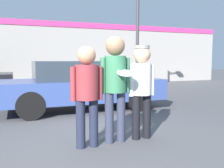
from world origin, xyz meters
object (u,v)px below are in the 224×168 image
at_px(person_left, 87,88).
at_px(person_right, 142,83).
at_px(parked_car_near, 80,85).
at_px(person_middle_with_frisbee, 115,78).
at_px(street_lamp, 142,9).

distance_m(person_left, person_right, 1.05).
xyz_separation_m(person_right, parked_car_near, (-0.39, 2.99, -0.29)).
xyz_separation_m(person_middle_with_frisbee, person_right, (0.52, 0.02, -0.10)).
bearing_deg(parked_car_near, street_lamp, 28.30).
bearing_deg(person_left, parked_car_near, 78.08).
bearing_deg(person_left, person_right, 4.80).
xyz_separation_m(person_left, person_middle_with_frisbee, (0.52, 0.07, 0.13)).
bearing_deg(person_right, person_left, -175.20).
relative_size(person_left, parked_car_near, 0.36).
bearing_deg(person_middle_with_frisbee, parked_car_near, 87.56).
height_order(person_left, person_right, person_right).
bearing_deg(person_right, street_lamp, 62.16).
xyz_separation_m(person_right, street_lamp, (2.37, 4.48, 2.31)).
relative_size(person_middle_with_frisbee, street_lamp, 0.34).
relative_size(person_left, person_right, 0.98).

